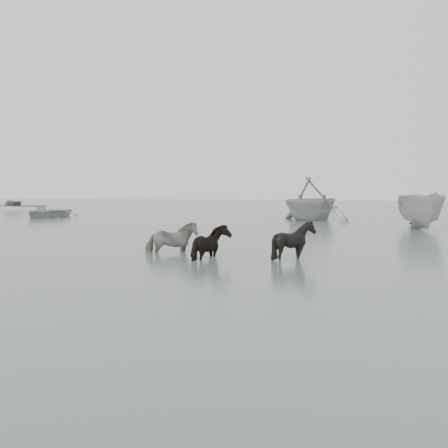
{
  "coord_description": "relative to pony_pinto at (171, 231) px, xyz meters",
  "views": [
    {
      "loc": [
        3.03,
        -15.8,
        2.17
      ],
      "look_at": [
        -0.58,
        0.99,
        1.0
      ],
      "focal_mm": 45.0,
      "sensor_mm": 36.0,
      "label": 1
    }
  ],
  "objects": [
    {
      "name": "ground",
      "position": [
        2.47,
        -1.61,
        -0.71
      ],
      "size": [
        140.0,
        140.0,
        0.0
      ],
      "primitive_type": "plane",
      "color": "#56665F",
      "rests_on": "ground"
    },
    {
      "name": "rowboat_trail",
      "position": [
        3.49,
        18.26,
        0.72
      ],
      "size": [
        6.81,
        7.06,
        2.86
      ],
      "primitive_type": "imported",
      "rotation": [
        0.0,
        0.0,
        2.6
      ],
      "color": "#ACAFAC",
      "rests_on": "ground"
    },
    {
      "name": "pony_pinto",
      "position": [
        0.0,
        0.0,
        0.0
      ],
      "size": [
        1.84,
        1.35,
        1.42
      ],
      "primitive_type": "imported",
      "rotation": [
        0.0,
        0.0,
        1.96
      ],
      "color": "black",
      "rests_on": "ground"
    },
    {
      "name": "pony_black",
      "position": [
        4.04,
        -0.74,
        -0.02
      ],
      "size": [
        1.27,
        1.13,
        1.38
      ],
      "primitive_type": "imported",
      "rotation": [
        0.0,
        0.0,
        1.56
      ],
      "color": "black",
      "rests_on": "ground"
    },
    {
      "name": "boat_small",
      "position": [
        9.28,
        12.39,
        0.29
      ],
      "size": [
        2.37,
        5.31,
        1.99
      ],
      "primitive_type": "imported",
      "rotation": [
        0.0,
        0.0,
        0.08
      ],
      "color": "#ADAEA9",
      "rests_on": "ground"
    },
    {
      "name": "skiff_mid",
      "position": [
        3.17,
        31.41,
        -0.33
      ],
      "size": [
        4.59,
        3.89,
        0.75
      ],
      "primitive_type": null,
      "rotation": [
        0.0,
        0.0,
        -0.61
      ],
      "color": "#A8ABA8",
      "rests_on": "ground"
    },
    {
      "name": "rowboat_lead",
      "position": [
        -14.55,
        17.76,
        -0.25
      ],
      "size": [
        3.36,
        4.58,
        0.92
      ],
      "primitive_type": "imported",
      "rotation": [
        0.0,
        0.0,
        -0.04
      ],
      "color": "#B3B3AE",
      "rests_on": "ground"
    },
    {
      "name": "skiff_outer",
      "position": [
        -23.21,
        28.49,
        -0.33
      ],
      "size": [
        5.83,
        1.96,
        0.75
      ],
      "primitive_type": null,
      "rotation": [
        0.0,
        0.0,
        3.08
      ],
      "color": "#BBBAB6",
      "rests_on": "ground"
    },
    {
      "name": "pony_dark",
      "position": [
        1.62,
        -1.12,
        -0.03
      ],
      "size": [
        1.36,
        1.52,
        1.37
      ],
      "primitive_type": "imported",
      "rotation": [
        0.0,
        0.0,
        1.73
      ],
      "color": "black",
      "rests_on": "ground"
    }
  ]
}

